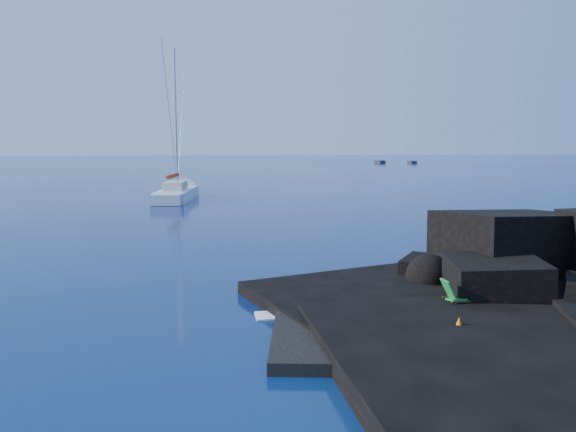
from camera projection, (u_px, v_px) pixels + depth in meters
name	position (u px, v px, depth m)	size (l,w,h in m)	color
ground	(266.00, 347.00, 15.86)	(400.00, 400.00, 0.00)	#040A3D
beach	(416.00, 337.00, 16.67)	(8.50, 6.00, 0.70)	black
surf_foam	(394.00, 295.00, 21.16)	(10.00, 8.00, 0.06)	white
sailboat	(177.00, 200.00, 54.92)	(2.94, 14.00, 14.68)	silver
deck_chair	(469.00, 292.00, 18.19)	(1.60, 0.70, 1.10)	#19712E
towel	(459.00, 326.00, 16.48)	(1.72, 0.82, 0.05)	silver
sunbather	(459.00, 322.00, 16.46)	(1.64, 0.42, 0.23)	tan
marker_cone	(459.00, 326.00, 15.83)	(0.33, 0.33, 0.51)	orange
distant_boat_a	(380.00, 163.00, 143.54)	(1.47, 4.73, 0.63)	#252429
distant_boat_b	(412.00, 163.00, 142.18)	(1.34, 4.32, 0.58)	#222327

